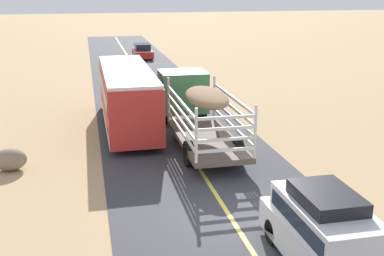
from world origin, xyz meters
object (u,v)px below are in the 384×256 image
(bus, at_px, (127,96))
(car_far, at_px, (143,51))
(suv_near, at_px, (324,230))
(boulder_mid_field, at_px, (10,160))
(livestock_truck, at_px, (191,100))

(bus, xyz_separation_m, car_far, (3.81, 25.49, -1.05))
(suv_near, distance_m, car_far, 40.35)
(bus, xyz_separation_m, boulder_mid_field, (-5.41, -5.33, -1.27))
(bus, height_order, boulder_mid_field, bus)
(boulder_mid_field, bearing_deg, bus, 44.58)
(bus, height_order, car_far, bus)
(bus, bearing_deg, suv_near, -75.17)
(bus, relative_size, boulder_mid_field, 7.22)
(livestock_truck, relative_size, bus, 0.97)
(livestock_truck, xyz_separation_m, boulder_mid_field, (-8.51, -3.40, -1.32))
(suv_near, distance_m, livestock_truck, 12.97)
(car_far, height_order, boulder_mid_field, car_far)
(suv_near, xyz_separation_m, bus, (-3.94, 14.86, 0.60))
(suv_near, bearing_deg, bus, 104.83)
(suv_near, relative_size, car_far, 1.05)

